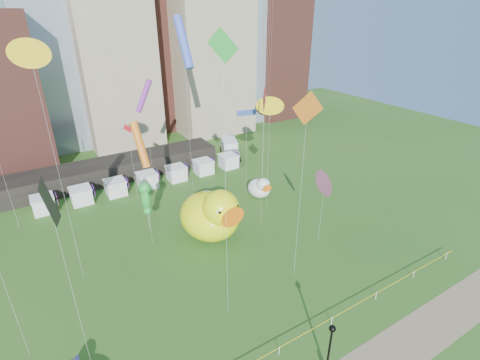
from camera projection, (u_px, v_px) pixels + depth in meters
ground at (279, 354)px, 30.11m from camera, size 160.00×160.00×0.00m
skyline at (99, 34)px, 68.66m from camera, size 101.00×23.00×68.00m
pavilion at (106, 171)px, 59.70m from camera, size 38.00×6.00×3.20m
vendor_tents at (148, 180)px, 57.70m from camera, size 33.24×2.80×2.40m
caution_tape at (279, 349)px, 29.82m from camera, size 50.00×0.06×0.90m
big_duck at (212, 214)px, 43.95m from camera, size 7.74×9.89×7.35m
small_duck at (260, 188)px, 54.34m from camera, size 3.67×4.69×3.49m
seahorse_green at (146, 196)px, 44.58m from camera, size 1.79×2.09×6.95m
seahorse_purple at (206, 200)px, 47.18m from camera, size 1.31×1.57×4.81m
lamppost at (330, 344)px, 27.39m from camera, size 0.53×0.53×5.08m
box_truck at (229, 148)px, 69.77m from camera, size 5.10×7.79×3.11m
kite_0 at (264, 102)px, 41.29m from camera, size 1.56×2.70×18.16m
kite_1 at (325, 183)px, 41.23m from camera, size 1.19×2.77×9.44m
kite_2 at (264, 108)px, 56.09m from camera, size 1.23×1.99×12.99m
kite_3 at (223, 59)px, 24.33m from camera, size 1.35×1.94×25.04m
kite_4 at (30, 54)px, 28.94m from camera, size 2.23×1.40×24.02m
kite_5 at (247, 113)px, 49.48m from camera, size 2.82×1.00×13.51m
kite_6 at (307, 112)px, 31.21m from camera, size 0.94×2.95×19.83m
kite_7 at (144, 96)px, 49.97m from camera, size 2.78×1.94×17.32m
kite_8 at (128, 129)px, 49.29m from camera, size 0.66×2.09×11.52m
kite_10 at (50, 205)px, 22.74m from camera, size 0.90×3.40×16.85m
kite_12 at (270, 106)px, 45.78m from camera, size 2.08×1.73×16.07m
kite_13 at (184, 42)px, 47.64m from camera, size 1.26×4.01×25.33m
kite_14 at (140, 145)px, 38.89m from camera, size 1.21×2.98×15.22m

